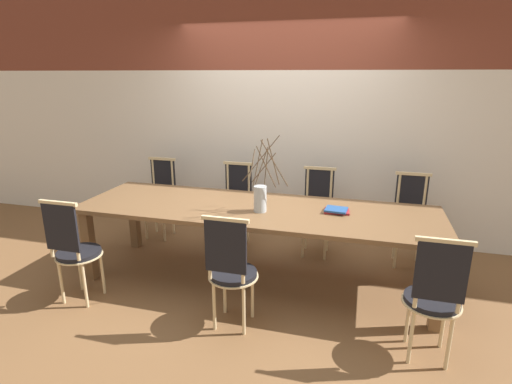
% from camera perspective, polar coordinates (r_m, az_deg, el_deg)
% --- Properties ---
extents(ground_plane, '(16.00, 16.00, 0.00)m').
position_cam_1_polar(ground_plane, '(4.00, -0.00, -12.37)').
color(ground_plane, brown).
extents(wall_rear, '(12.00, 0.06, 3.20)m').
position_cam_1_polar(wall_rear, '(4.77, 4.23, 12.51)').
color(wall_rear, silver).
rests_on(wall_rear, ground_plane).
extents(dining_table, '(3.32, 1.00, 0.74)m').
position_cam_1_polar(dining_table, '(3.72, -0.00, -3.31)').
color(dining_table, brown).
rests_on(dining_table, ground_plane).
extents(chair_near_leftend, '(0.39, 0.39, 0.96)m').
position_cam_1_polar(chair_near_leftend, '(3.76, -24.58, -7.25)').
color(chair_near_leftend, black).
rests_on(chair_near_leftend, ground_plane).
extents(chair_near_left, '(0.39, 0.39, 0.96)m').
position_cam_1_polar(chair_near_left, '(3.09, -3.59, -10.82)').
color(chair_near_left, black).
rests_on(chair_near_left, ground_plane).
extents(chair_near_center, '(0.39, 0.39, 0.96)m').
position_cam_1_polar(chair_near_center, '(3.00, 24.10, -13.26)').
color(chair_near_center, black).
rests_on(chair_near_center, ground_plane).
extents(chair_far_leftend, '(0.39, 0.39, 0.96)m').
position_cam_1_polar(chair_far_leftend, '(4.98, -13.55, -0.49)').
color(chair_far_leftend, black).
rests_on(chair_far_leftend, ground_plane).
extents(chair_far_left, '(0.39, 0.39, 0.96)m').
position_cam_1_polar(chair_far_left, '(4.60, -2.90, -1.44)').
color(chair_far_left, black).
rests_on(chair_far_left, ground_plane).
extents(chair_far_center, '(0.39, 0.39, 0.96)m').
position_cam_1_polar(chair_far_center, '(4.41, 8.72, -2.42)').
color(chair_far_center, black).
rests_on(chair_far_center, ground_plane).
extents(chair_far_right, '(0.39, 0.39, 0.96)m').
position_cam_1_polar(chair_far_right, '(4.42, 21.14, -3.35)').
color(chair_far_right, black).
rests_on(chair_far_right, ground_plane).
extents(vase_centerpiece, '(0.45, 0.45, 0.69)m').
position_cam_1_polar(vase_centerpiece, '(3.55, 0.65, -0.63)').
color(vase_centerpiece, '#B2BCC1').
rests_on(vase_centerpiece, dining_table).
extents(book_stack, '(0.23, 0.19, 0.04)m').
position_cam_1_polar(book_stack, '(3.63, 11.42, -2.60)').
color(book_stack, maroon).
rests_on(book_stack, dining_table).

